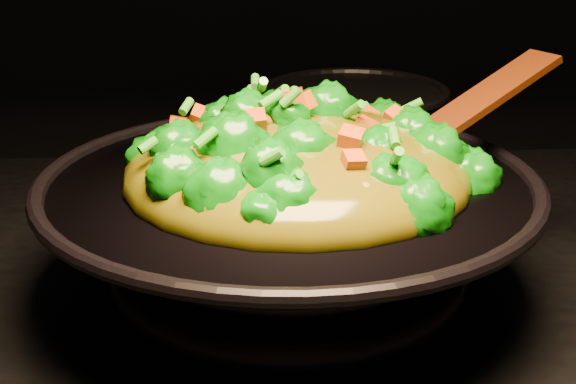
{
  "coord_description": "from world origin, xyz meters",
  "views": [
    {
      "loc": [
        -0.15,
        -0.68,
        1.28
      ],
      "look_at": [
        -0.11,
        0.01,
        1.01
      ],
      "focal_mm": 50.0,
      "sensor_mm": 36.0,
      "label": 1
    }
  ],
  "objects": [
    {
      "name": "wok",
      "position": [
        -0.11,
        -0.0,
        0.96
      ],
      "size": [
        0.54,
        0.54,
        0.12
      ],
      "primitive_type": null,
      "rotation": [
        0.0,
        0.0,
        0.26
      ],
      "color": "black",
      "rests_on": "stovetop"
    },
    {
      "name": "stir_fry",
      "position": [
        -0.1,
        -0.0,
        1.08
      ],
      "size": [
        0.35,
        0.35,
        0.11
      ],
      "primitive_type": null,
      "rotation": [
        0.0,
        0.0,
        0.13
      ],
      "color": "#0C7208",
      "rests_on": "wok"
    },
    {
      "name": "spatula",
      "position": [
        0.04,
        0.02,
        1.07
      ],
      "size": [
        0.24,
        0.15,
        0.11
      ],
      "primitive_type": "cube",
      "rotation": [
        0.0,
        -0.38,
        0.49
      ],
      "color": "#3A1608",
      "rests_on": "wok"
    },
    {
      "name": "back_pot",
      "position": [
        -0.01,
        0.32,
        0.97
      ],
      "size": [
        0.3,
        0.3,
        0.13
      ],
      "primitive_type": "cylinder",
      "rotation": [
        0.0,
        0.0,
        -0.39
      ],
      "color": "black",
      "rests_on": "stovetop"
    }
  ]
}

